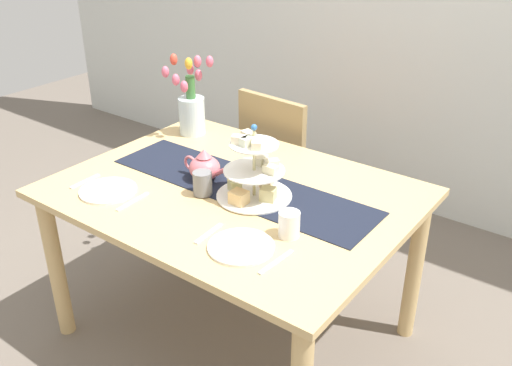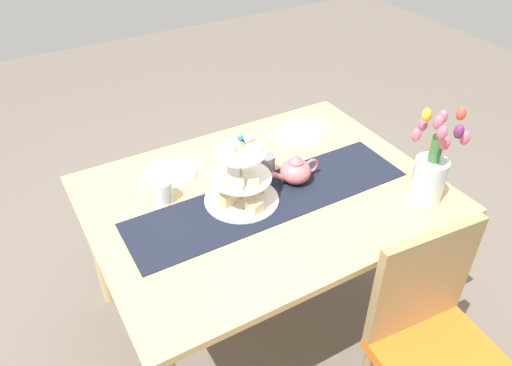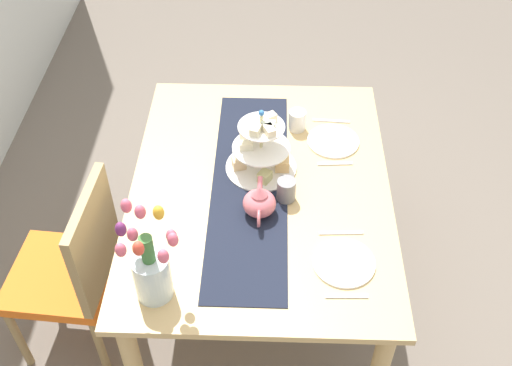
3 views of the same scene
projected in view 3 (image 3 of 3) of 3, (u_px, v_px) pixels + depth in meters
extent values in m
plane|color=#6B6056|center=(260.00, 292.00, 3.05)|extent=(8.00, 8.00, 0.00)
cube|color=tan|center=(260.00, 189.00, 2.54)|extent=(1.41, 1.06, 0.03)
cylinder|color=tan|center=(351.00, 155.00, 3.24)|extent=(0.07, 0.07, 0.72)
cylinder|color=tan|center=(176.00, 151.00, 3.26)|extent=(0.07, 0.07, 0.72)
cylinder|color=#9C8254|center=(48.00, 271.00, 2.89)|extent=(0.04, 0.04, 0.41)
cylinder|color=#9C8254|center=(19.00, 338.00, 2.63)|extent=(0.04, 0.04, 0.41)
cylinder|color=#9C8254|center=(123.00, 278.00, 2.86)|extent=(0.04, 0.04, 0.41)
cylinder|color=#9C8254|center=(100.00, 346.00, 2.60)|extent=(0.04, 0.04, 0.41)
cube|color=orange|center=(61.00, 275.00, 2.58)|extent=(0.45, 0.45, 0.05)
cube|color=#9C8254|center=(94.00, 241.00, 2.39)|extent=(0.42, 0.07, 0.45)
cube|color=black|center=(250.00, 185.00, 2.52)|extent=(1.19, 0.31, 0.00)
cylinder|color=beige|center=(261.00, 142.00, 2.50)|extent=(0.01, 0.01, 0.28)
cylinder|color=white|center=(261.00, 167.00, 2.60)|extent=(0.30, 0.30, 0.01)
cylinder|color=white|center=(261.00, 147.00, 2.52)|extent=(0.24, 0.24, 0.01)
cylinder|color=white|center=(261.00, 127.00, 2.44)|extent=(0.19, 0.19, 0.01)
cube|color=#D4C685|center=(262.00, 151.00, 2.62)|extent=(0.07, 0.07, 0.05)
cube|color=beige|center=(239.00, 163.00, 2.58)|extent=(0.06, 0.07, 0.05)
cube|color=beige|center=(265.00, 176.00, 2.52)|extent=(0.07, 0.06, 0.05)
cube|color=#EBC17E|center=(282.00, 163.00, 2.57)|extent=(0.06, 0.06, 0.05)
cube|color=#F2E8B9|center=(258.00, 133.00, 2.55)|extent=(0.06, 0.04, 0.03)
cube|color=beige|center=(247.00, 137.00, 2.54)|extent=(0.06, 0.07, 0.03)
cube|color=#EDE5C2|center=(246.00, 145.00, 2.50)|extent=(0.04, 0.06, 0.03)
cube|color=beige|center=(256.00, 130.00, 2.40)|extent=(0.06, 0.05, 0.03)
cube|color=#F3E3BE|center=(269.00, 130.00, 2.39)|extent=(0.07, 0.06, 0.03)
cube|color=silver|center=(268.00, 125.00, 2.42)|extent=(0.05, 0.06, 0.03)
cube|color=beige|center=(269.00, 118.00, 2.45)|extent=(0.06, 0.07, 0.03)
sphere|color=#3370B7|center=(261.00, 113.00, 2.39)|extent=(0.02, 0.02, 0.02)
ellipsoid|color=#D66B75|center=(259.00, 203.00, 2.38)|extent=(0.13, 0.13, 0.10)
cone|color=#D66B75|center=(259.00, 191.00, 2.33)|extent=(0.06, 0.06, 0.04)
cylinder|color=#D66B75|center=(260.00, 185.00, 2.44)|extent=(0.07, 0.02, 0.06)
torus|color=#D66B75|center=(259.00, 219.00, 2.32)|extent=(0.07, 0.01, 0.07)
cylinder|color=silver|center=(152.00, 277.00, 2.08)|extent=(0.13, 0.13, 0.18)
cylinder|color=#3D7538|center=(147.00, 250.00, 1.98)|extent=(0.05, 0.05, 0.12)
ellipsoid|color=#E5607A|center=(140.00, 212.00, 1.92)|extent=(0.04, 0.04, 0.06)
ellipsoid|color=#E5607A|center=(126.00, 206.00, 1.95)|extent=(0.04, 0.04, 0.06)
ellipsoid|color=#E5607A|center=(132.00, 234.00, 1.96)|extent=(0.04, 0.04, 0.06)
ellipsoid|color=#6B2860|center=(121.00, 229.00, 1.90)|extent=(0.04, 0.04, 0.06)
ellipsoid|color=#E5607A|center=(121.00, 250.00, 1.90)|extent=(0.04, 0.04, 0.06)
ellipsoid|color=#EF4C38|center=(138.00, 248.00, 1.83)|extent=(0.04, 0.04, 0.06)
ellipsoid|color=#E5607A|center=(163.00, 256.00, 1.86)|extent=(0.04, 0.04, 0.06)
ellipsoid|color=#E5607A|center=(173.00, 240.00, 1.93)|extent=(0.04, 0.04, 0.06)
ellipsoid|color=#E5607A|center=(171.00, 236.00, 1.98)|extent=(0.04, 0.04, 0.06)
ellipsoid|color=yellow|center=(159.00, 213.00, 1.92)|extent=(0.04, 0.04, 0.06)
cylinder|color=white|center=(344.00, 263.00, 2.23)|extent=(0.23, 0.23, 0.01)
cube|color=silver|center=(347.00, 296.00, 2.13)|extent=(0.02, 0.15, 0.01)
cube|color=silver|center=(341.00, 233.00, 2.34)|extent=(0.02, 0.17, 0.01)
cylinder|color=white|center=(333.00, 141.00, 2.72)|extent=(0.23, 0.23, 0.01)
cube|color=silver|center=(335.00, 164.00, 2.62)|extent=(0.03, 0.15, 0.01)
cube|color=silver|center=(331.00, 121.00, 2.82)|extent=(0.03, 0.17, 0.01)
cylinder|color=slate|center=(286.00, 190.00, 2.44)|extent=(0.08, 0.08, 0.09)
cylinder|color=white|center=(297.00, 120.00, 2.75)|extent=(0.08, 0.08, 0.09)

